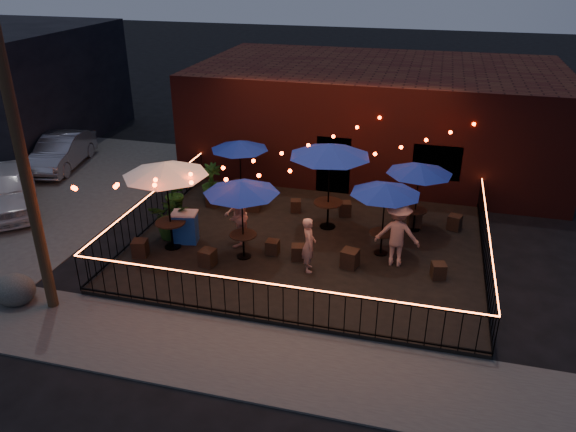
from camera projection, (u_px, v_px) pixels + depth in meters
name	position (u px, v px, depth m)	size (l,w,h in m)	color
ground	(290.00, 282.00, 14.97)	(110.00, 110.00, 0.00)	black
patio	(307.00, 245.00, 16.69)	(10.00, 8.00, 0.15)	black
sidewalk	(252.00, 359.00, 12.12)	(18.00, 2.50, 0.05)	#45413F
parking_lot	(11.00, 184.00, 21.24)	(11.00, 12.00, 0.02)	#45413F
brick_building	(377.00, 115.00, 22.61)	(14.00, 8.00, 4.00)	#37110F
utility_pole	(21.00, 154.00, 12.24)	(0.26, 0.26, 8.00)	#3D2F19
fence_front	(268.00, 302.00, 12.94)	(10.00, 0.04, 1.04)	black
fence_left	(152.00, 209.00, 17.59)	(0.04, 8.00, 1.04)	black
fence_right	(486.00, 249.00, 15.28)	(0.04, 8.00, 1.04)	black
festoon_lights	(271.00, 169.00, 15.61)	(10.02, 8.72, 1.32)	#FF2402
cafe_table_0	(165.00, 170.00, 15.40)	(2.95, 2.95, 2.64)	black
cafe_table_1	(239.00, 146.00, 18.69)	(2.10, 2.10, 2.16)	black
cafe_table_2	(241.00, 188.00, 15.01)	(2.55, 2.55, 2.30)	black
cafe_table_3	(330.00, 151.00, 16.56)	(2.93, 2.93, 2.74)	black
cafe_table_4	(386.00, 190.00, 15.25)	(2.59, 2.59, 2.16)	black
cafe_table_5	(420.00, 169.00, 16.60)	(2.36, 2.36, 2.18)	black
bistro_chair_0	(140.00, 248.00, 15.89)	(0.40, 0.40, 0.47)	black
bistro_chair_1	(208.00, 258.00, 15.39)	(0.40, 0.40, 0.47)	black
bistro_chair_2	(213.00, 200.00, 18.97)	(0.37, 0.37, 0.44)	black
bistro_chair_3	(254.00, 203.00, 18.67)	(0.44, 0.44, 0.52)	black
bistro_chair_4	(273.00, 247.00, 15.99)	(0.35, 0.35, 0.41)	black
bistro_chair_5	(298.00, 252.00, 15.71)	(0.36, 0.36, 0.42)	black
bistro_chair_6	(296.00, 206.00, 18.60)	(0.34, 0.34, 0.40)	black
bistro_chair_7	(345.00, 209.00, 18.32)	(0.39, 0.39, 0.46)	black
bistro_chair_8	(350.00, 259.00, 15.30)	(0.43, 0.43, 0.51)	black
bistro_chair_9	(438.00, 271.00, 14.81)	(0.36, 0.36, 0.42)	black
bistro_chair_10	(414.00, 220.00, 17.55)	(0.40, 0.40, 0.47)	black
bistro_chair_11	(455.00, 222.00, 17.41)	(0.38, 0.38, 0.45)	black
patron_a	(309.00, 245.00, 14.94)	(0.56, 0.37, 1.55)	tan
patron_b	(236.00, 215.00, 16.19)	(0.92, 0.72, 1.90)	tan
patron_c	(397.00, 234.00, 15.15)	(1.21, 0.70, 1.88)	#D4A191
potted_shrub_a	(171.00, 217.00, 16.72)	(1.22, 1.05, 1.35)	#173610
potted_shrub_b	(176.00, 194.00, 18.22)	(0.77, 0.62, 1.40)	#1A3A10
potted_shrub_c	(211.00, 182.00, 19.33)	(0.72, 0.72, 1.28)	#123E13
cooler	(185.00, 227.00, 16.54)	(0.81, 0.65, 0.96)	#1743A5
boulder	(15.00, 290.00, 13.94)	(0.97, 0.82, 0.76)	#41413D
car_white	(6.00, 189.00, 18.85)	(1.75, 4.36, 1.48)	silver
car_silver	(61.00, 152.00, 22.61)	(1.42, 4.08, 1.35)	gray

